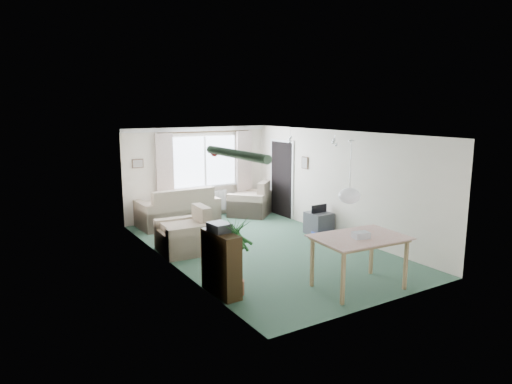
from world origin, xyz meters
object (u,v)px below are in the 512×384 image
armchair_left (184,230)px  dining_table (358,263)px  armchair_corner (250,198)px  houseplant (236,257)px  pet_bed (323,234)px  coffee_table (185,217)px  sofa (178,206)px  bookshelf (221,263)px  tv_cube (319,223)px

armchair_left → dining_table: (1.67, -3.25, -0.03)m
armchair_corner → houseplant: bearing=14.7°
pet_bed → coffee_table: bearing=129.9°
sofa → bookshelf: bearing=75.8°
dining_table → sofa: bearing=100.2°
sofa → armchair_left: bearing=70.6°
coffee_table → houseplant: houseplant is taller
armchair_corner → coffee_table: bearing=-42.9°
houseplant → tv_cube: (3.35, 2.07, -0.37)m
armchair_corner → dining_table: size_ratio=0.77×
bookshelf → houseplant: 0.27m
bookshelf → armchair_left: bearing=78.9°
sofa → dining_table: bearing=99.4°
armchair_left → coffee_table: armchair_left is taller
pet_bed → bookshelf: bearing=-153.9°
armchair_left → tv_cube: (3.20, -0.38, -0.21)m
armchair_corner → armchair_left: (-2.79, -2.08, -0.01)m
sofa → pet_bed: bearing=131.4°
bookshelf → armchair_corner: bearing=51.6°
houseplant → tv_cube: houseplant is taller
houseplant → dining_table: houseplant is taller
armchair_left → bookshelf: 2.32m
armchair_left → pet_bed: armchair_left is taller
coffee_table → bookshelf: 4.58m
armchair_corner → tv_cube: size_ratio=1.89×
coffee_table → houseplant: 4.69m
sofa → tv_cube: (2.49, -2.48, -0.23)m
bookshelf → pet_bed: size_ratio=1.92×
armchair_left → dining_table: bearing=30.8°
houseplant → pet_bed: size_ratio=2.36×
sofa → houseplant: bearing=78.5°
sofa → tv_cube: 3.52m
houseplant → coffee_table: bearing=76.9°
tv_cube → armchair_left: bearing=173.1°
bookshelf → coffee_table: bearing=71.5°
coffee_table → pet_bed: (2.25, -2.69, -0.12)m
armchair_corner → coffee_table: armchair_corner is taller
houseplant → bookshelf: bearing=142.1°
armchair_left → coffee_table: (0.90, 2.10, -0.28)m
sofa → armchair_corner: 2.09m
dining_table → armchair_left: bearing=117.2°
sofa → armchair_corner: (2.09, -0.02, -0.01)m
armchair_corner → pet_bed: armchair_corner is taller
houseplant → tv_cube: size_ratio=2.24×
sofa → pet_bed: 3.66m
coffee_table → houseplant: size_ratio=0.63×
dining_table → tv_cube: 3.26m
armchair_corner → coffee_table: (-1.89, 0.02, -0.29)m
armchair_left → pet_bed: bearing=83.0°
sofa → coffee_table: 0.36m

